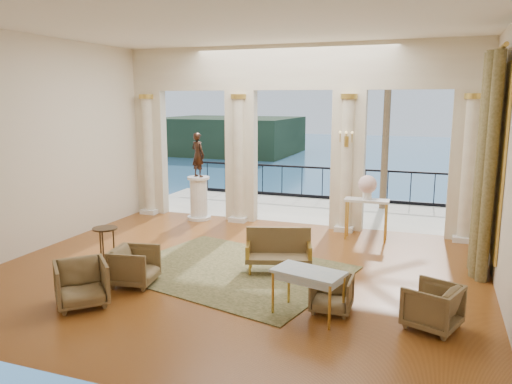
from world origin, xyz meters
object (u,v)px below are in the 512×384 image
at_px(armchair_d, 135,264).
at_px(pedestal, 199,199).
at_px(armchair_a, 81,281).
at_px(armchair_b, 332,292).
at_px(armchair_c, 432,304).
at_px(game_table, 308,275).
at_px(console_table, 367,206).
at_px(statue, 198,155).
at_px(side_table, 105,233).
at_px(settee, 278,250).

relative_size(armchair_d, pedestal, 0.64).
relative_size(armchair_a, armchair_d, 1.06).
bearing_deg(armchair_b, armchair_a, -164.80).
height_order(armchair_a, armchair_c, armchair_a).
bearing_deg(pedestal, game_table, -49.16).
xyz_separation_m(armchair_b, pedestal, (-4.55, 4.63, 0.25)).
distance_m(armchair_b, console_table, 4.21).
distance_m(game_table, statue, 6.59).
bearing_deg(console_table, game_table, -93.99).
distance_m(pedestal, side_table, 4.05).
height_order(game_table, console_table, console_table).
bearing_deg(armchair_c, game_table, -62.26).
relative_size(armchair_a, pedestal, 0.68).
height_order(game_table, pedestal, pedestal).
height_order(armchair_b, side_table, side_table).
relative_size(armchair_a, statue, 0.67).
xyz_separation_m(settee, console_table, (1.24, 2.73, 0.38)).
bearing_deg(armchair_d, settee, -64.34).
bearing_deg(settee, game_table, -77.80).
bearing_deg(statue, settee, 158.17).
distance_m(pedestal, statue, 1.18).
distance_m(armchair_a, armchair_d, 1.08).
height_order(armchair_b, armchair_d, armchair_d).
relative_size(armchair_c, armchair_d, 0.96).
bearing_deg(armchair_b, side_table, 171.21).
distance_m(settee, console_table, 3.02).
bearing_deg(game_table, armchair_c, 21.18).
bearing_deg(game_table, settee, 134.39).
bearing_deg(pedestal, side_table, -89.70).
xyz_separation_m(armchair_c, statue, (-5.99, 4.70, 1.39)).
distance_m(statue, console_table, 4.61).
relative_size(statue, side_table, 1.53).
relative_size(armchair_a, armchair_c, 1.10).
bearing_deg(armchair_d, pedestal, 3.38).
xyz_separation_m(armchair_c, pedestal, (-5.99, 4.70, 0.20)).
distance_m(armchair_c, side_table, 6.01).
height_order(pedestal, console_table, pedestal).
xyz_separation_m(game_table, pedestal, (-4.25, 4.91, -0.08)).
height_order(pedestal, statue, statue).
relative_size(game_table, console_table, 1.14).
bearing_deg(settee, console_table, 47.57).
height_order(armchair_a, statue, statue).
height_order(armchair_a, console_table, console_table).
bearing_deg(console_table, pedestal, 173.33).
distance_m(armchair_d, console_table, 5.45).
distance_m(armchair_a, console_table, 6.45).
relative_size(pedestal, side_table, 1.51).
bearing_deg(armchair_c, statue, -107.28).
relative_size(armchair_b, armchair_c, 0.87).
height_order(settee, pedestal, pedestal).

